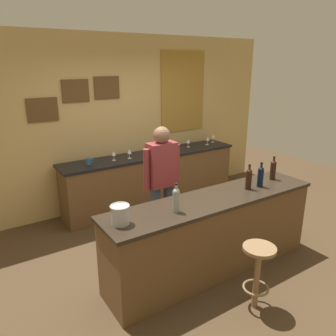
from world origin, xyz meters
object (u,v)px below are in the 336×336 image
wine_glass_c (188,141)px  wine_glass_d (208,139)px  bartender (162,180)px  wine_bottle_d (273,169)px  ice_bucket (120,214)px  bar_stool (258,267)px  wine_bottle_a (176,199)px  wine_glass_a (114,154)px  wine_glass_b (129,152)px  wine_bottle_c (261,176)px  coffee_mug (89,161)px  wine_bottle_b (249,178)px  wine_glass_e (213,136)px

wine_glass_c → wine_glass_d: size_ratio=1.00×
bartender → wine_bottle_d: size_ratio=5.29×
ice_bucket → bar_stool: bearing=-33.7°
wine_bottle_a → wine_glass_d: size_ratio=1.97×
wine_glass_a → wine_glass_c: 1.48m
ice_bucket → wine_glass_b: 2.28m
wine_bottle_c → wine_glass_b: size_ratio=1.97×
ice_bucket → wine_glass_d: bearing=36.7°
wine_glass_a → coffee_mug: wine_glass_a is taller
wine_bottle_c → wine_glass_c: size_ratio=1.97×
wine_bottle_b → wine_glass_d: size_ratio=1.97×
wine_bottle_d → wine_glass_c: bearing=85.9°
wine_bottle_b → ice_bucket: size_ratio=1.63×
wine_bottle_a → wine_bottle_d: bearing=4.5°
wine_bottle_d → wine_glass_e: bearing=69.5°
wine_bottle_c → bar_stool: bearing=-136.7°
wine_bottle_c → wine_glass_d: wine_bottle_c is taller
wine_bottle_b → wine_bottle_d: bearing=8.2°
wine_bottle_c → ice_bucket: 1.84m
wine_bottle_b → wine_glass_e: wine_bottle_b is taller
ice_bucket → wine_glass_d: ice_bucket is taller
wine_bottle_d → coffee_mug: 2.64m
bar_stool → ice_bucket: (-1.10, 0.73, 0.56)m
wine_bottle_c → wine_glass_a: 2.29m
wine_glass_a → wine_glass_d: size_ratio=1.00×
ice_bucket → coffee_mug: 2.09m
bartender → wine_glass_d: bearing=35.2°
wine_glass_a → wine_glass_c: bearing=2.0°
wine_glass_c → coffee_mug: wine_glass_c is taller
wine_bottle_b → wine_bottle_d: size_ratio=1.00×
wine_glass_a → coffee_mug: 0.41m
wine_bottle_d → bartender: bearing=149.8°
wine_bottle_b → coffee_mug: wine_bottle_b is taller
wine_bottle_b → wine_glass_e: bearing=59.0°
wine_bottle_d → wine_glass_a: wine_bottle_d is taller
wine_bottle_d → wine_glass_d: 2.05m
wine_glass_e → wine_glass_c: bearing=-175.0°
bartender → wine_glass_b: bearing=82.8°
wine_glass_b → wine_bottle_b: bearing=-74.5°
wine_glass_d → bar_stool: bearing=-120.5°
wine_glass_c → wine_bottle_b: bearing=-107.5°
wine_glass_d → wine_glass_b: bearing=-178.7°
bartender → wine_bottle_c: (0.89, -0.81, 0.12)m
bar_stool → wine_glass_b: size_ratio=4.39×
bartender → bar_stool: size_ratio=2.38×
wine_glass_b → coffee_mug: wine_glass_b is taller
wine_glass_c → wine_glass_d: bearing=-6.6°
wine_bottle_b → ice_bucket: bearing=179.5°
bartender → coffee_mug: bearing=111.6°
wine_glass_c → wine_glass_e: (0.63, 0.05, 0.00)m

